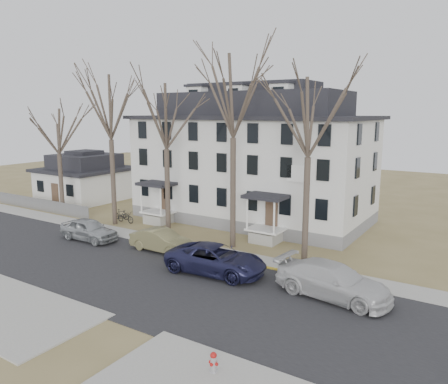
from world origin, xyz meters
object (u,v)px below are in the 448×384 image
Objects in this scene: tree_mid_right at (309,111)px; car_navy at (216,260)px; boarding_house at (252,160)px; bicycle_right at (121,215)px; car_tan at (162,241)px; fire_hydrant at (213,363)px; tree_center at (233,89)px; small_house at (86,179)px; tree_mid_left at (166,112)px; bicycle_left at (126,217)px; car_silver at (89,230)px; tree_bungalow at (57,128)px; car_white at (333,281)px; tree_far_left at (110,102)px.

tree_mid_right is 10.73m from car_navy.
boarding_house reaches higher than car_navy.
bicycle_right is at bearing 62.00° from car_navy.
fire_hydrant is at bearing -132.12° from car_tan.
fire_hydrant is at bearing -61.04° from tree_center.
tree_mid_right is 8.22× the size of bicycle_right.
small_house is 19.53m from tree_mid_left.
tree_center is at bearing -92.41° from bicycle_left.
car_silver is at bearing 98.06° from car_tan.
tree_bungalow reaches higher than car_white.
tree_bungalow is at bearing 180.00° from tree_center.
tree_center is 2.40× the size of car_white.
small_house is 36.46m from fire_hydrant.
bicycle_right is 25.02m from fire_hydrant.
small_house is at bearing 167.73° from tree_mid_right.
bicycle_right is (-1.09, 0.55, -0.03)m from bicycle_left.
tree_far_left is 9.98m from bicycle_right.
small_house reaches higher than bicycle_right.
tree_center reaches higher than tree_mid_right.
boarding_house is at bearing -68.47° from bicycle_right.
small_house is 0.68× the size of tree_mid_right.
small_house is 0.63× the size of tree_far_left.
bicycle_left is (7.55, 0.73, -7.63)m from tree_bungalow.
tree_mid_left is at bearing -96.40° from bicycle_left.
car_navy is (-3.55, -5.09, -8.75)m from tree_mid_right.
tree_mid_left reaches higher than car_navy.
boarding_house is at bearing 16.23° from car_navy.
tree_bungalow is 1.75× the size of car_navy.
bicycle_right reaches higher than fire_hydrant.
car_tan is 0.76× the size of car_white.
tree_far_left is at bearing -171.18° from bicycle_right.
bicycle_right is at bearing 174.15° from tree_center.
car_silver is at bearing 83.28° from car_navy.
car_white is at bearing 80.77° from fire_hydrant.
car_white is at bearing -94.86° from car_tan.
car_tan is at bearing -133.01° from bicycle_right.
tree_center is at bearing -15.08° from small_house.
tree_mid_right is at bearing 0.00° from tree_bungalow.
tree_far_left is 16.06× the size of fire_hydrant.
tree_center is 11.59m from car_navy.
tree_mid_left is 8.22× the size of bicycle_right.
boarding_house is at bearing 49.80° from car_white.
car_navy reaches higher than fire_hydrant.
fire_hydrant is at bearing -27.18° from tree_bungalow.
small_house is 0.59× the size of tree_center.
tree_far_left is 12.02m from tree_center.
tree_far_left reaches higher than bicycle_left.
boarding_house is 15.19m from car_silver.
boarding_house reaches higher than bicycle_right.
tree_bungalow is at bearing 180.00° from tree_mid_right.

